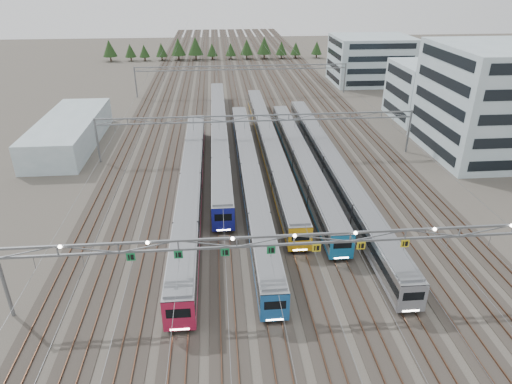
{
  "coord_description": "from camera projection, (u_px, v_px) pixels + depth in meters",
  "views": [
    {
      "loc": [
        -7.0,
        -37.26,
        31.14
      ],
      "look_at": [
        -2.11,
        18.42,
        3.5
      ],
      "focal_mm": 32.0,
      "sensor_mm": 36.0,
      "label": 1
    }
  ],
  "objects": [
    {
      "name": "ground",
      "position": [
        291.0,
        299.0,
        47.63
      ],
      "size": [
        400.0,
        400.0,
        0.0
      ],
      "primitive_type": "plane",
      "color": "#47423A",
      "rests_on": "ground"
    },
    {
      "name": "gantry_far",
      "position": [
        242.0,
        71.0,
        120.7
      ],
      "size": [
        56.36,
        0.36,
        8.0
      ],
      "color": "slate",
      "rests_on": "ground"
    },
    {
      "name": "train_d",
      "position": [
        269.0,
        143.0,
        83.48
      ],
      "size": [
        2.91,
        66.48,
        3.8
      ],
      "color": "black",
      "rests_on": "ground"
    },
    {
      "name": "train_a",
      "position": [
        191.0,
        184.0,
        67.55
      ],
      "size": [
        3.08,
        57.69,
        4.02
      ],
      "color": "black",
      "rests_on": "ground"
    },
    {
      "name": "depot_bldg_mid",
      "position": [
        427.0,
        92.0,
        101.31
      ],
      "size": [
        14.0,
        16.0,
        12.38
      ],
      "primitive_type": "cube",
      "color": "#9DB5BC",
      "rests_on": "ground"
    },
    {
      "name": "depot_bldg_north",
      "position": [
        371.0,
        60.0,
        134.06
      ],
      "size": [
        22.0,
        18.0,
        13.29
      ],
      "primitive_type": "cube",
      "color": "#9DB5BC",
      "rests_on": "ground"
    },
    {
      "name": "west_shed",
      "position": [
        70.0,
        132.0,
        87.86
      ],
      "size": [
        10.0,
        30.0,
        5.2
      ],
      "primitive_type": "cube",
      "color": "#9DB5BC",
      "rests_on": "ground"
    },
    {
      "name": "gantry_mid",
      "position": [
        257.0,
        123.0,
        80.52
      ],
      "size": [
        56.36,
        0.36,
        8.0
      ],
      "color": "slate",
      "rests_on": "ground"
    },
    {
      "name": "train_e",
      "position": [
        301.0,
        160.0,
        76.29
      ],
      "size": [
        2.91,
        53.7,
        3.79
      ],
      "color": "black",
      "rests_on": "ground"
    },
    {
      "name": "train_f",
      "position": [
        332.0,
        166.0,
        73.98
      ],
      "size": [
        2.91,
        66.78,
        3.79
      ],
      "color": "black",
      "rests_on": "ground"
    },
    {
      "name": "treeline",
      "position": [
        214.0,
        48.0,
        168.73
      ],
      "size": [
        81.2,
        5.6,
        7.02
      ],
      "color": "#332114",
      "rests_on": "ground"
    },
    {
      "name": "track_bed",
      "position": [
        239.0,
        77.0,
        136.26
      ],
      "size": [
        54.0,
        260.0,
        5.42
      ],
      "color": "#2D2823",
      "rests_on": "ground"
    },
    {
      "name": "train_b",
      "position": [
        219.0,
        133.0,
        88.54
      ],
      "size": [
        3.0,
        68.68,
        3.92
      ],
      "color": "black",
      "rests_on": "ground"
    },
    {
      "name": "depot_bldg_south",
      "position": [
        487.0,
        102.0,
        80.84
      ],
      "size": [
        18.0,
        22.0,
        19.36
      ],
      "primitive_type": "cube",
      "color": "#9DB5BC",
      "rests_on": "ground"
    },
    {
      "name": "gantry_near",
      "position": [
        294.0,
        242.0,
        44.38
      ],
      "size": [
        56.36,
        0.61,
        8.08
      ],
      "color": "slate",
      "rests_on": "ground"
    },
    {
      "name": "train_c",
      "position": [
        250.0,
        173.0,
        71.47
      ],
      "size": [
        2.85,
        63.64,
        3.72
      ],
      "color": "black",
      "rests_on": "ground"
    }
  ]
}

